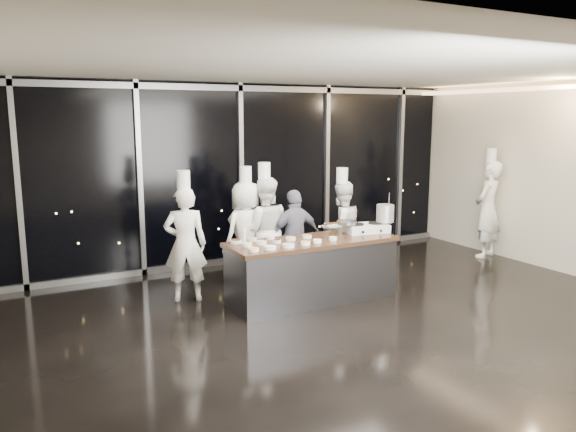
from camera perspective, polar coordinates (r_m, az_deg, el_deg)
name	(u,v)px	position (r m, az deg, el deg)	size (l,w,h in m)	color
ground	(347,320)	(7.49, 6.01, -10.46)	(9.00, 9.00, 0.00)	black
room_shell	(362,147)	(7.13, 7.52, 6.96)	(9.02, 7.02, 3.21)	beige
window_wall	(240,174)	(10.08, -4.88, 4.24)	(8.90, 0.11, 3.20)	black
demo_counter	(312,270)	(8.07, 2.46, -5.51)	(2.46, 0.86, 0.90)	#3C3D42
stove	(366,228)	(8.54, 7.93, -1.20)	(0.70, 0.50, 0.14)	silver
frying_pan	(346,222)	(8.39, 5.93, -0.65)	(0.53, 0.34, 0.05)	gray
stock_pot	(385,213)	(8.63, 9.85, 0.27)	(0.26, 0.26, 0.26)	silver
prep_bowls	(276,242)	(7.68, -1.21, -2.68)	(1.42, 0.73, 0.05)	white
squeeze_bottle	(244,235)	(7.83, -4.49, -1.90)	(0.06, 0.06, 0.21)	silver
chef_far_left	(185,243)	(8.12, -10.39, -2.70)	(0.70, 0.57, 1.88)	white
chef_left	(246,232)	(8.86, -4.26, -1.60)	(0.92, 0.73, 1.86)	white
chef_center	(265,230)	(8.88, -2.38, -1.39)	(1.00, 0.89, 1.92)	white
guest	(295,236)	(8.88, 0.74, -2.09)	(0.88, 0.37, 1.49)	#151439
chef_right	(341,228)	(9.38, 5.42, -1.18)	(0.80, 0.65, 1.80)	white
chef_side	(488,208)	(11.12, 19.62, 0.74)	(0.77, 0.64, 2.04)	white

